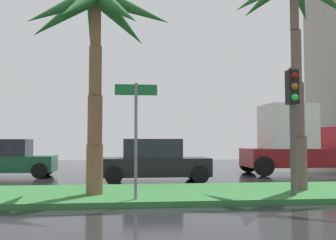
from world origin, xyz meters
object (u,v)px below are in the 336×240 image
object	(u,v)px
palm_tree_centre	(295,4)
box_truck_lead	(306,143)
car_in_traffic_second	(5,159)
traffic_signal_median_right	(293,107)
car_in_traffic_third	(154,161)
street_name_sign	(136,124)
palm_tree_centre_left	(96,24)

from	to	relation	value
palm_tree_centre	box_truck_lead	world-z (taller)	palm_tree_centre
palm_tree_centre	car_in_traffic_second	distance (m)	13.76
car_in_traffic_second	box_truck_lead	size ratio (longest dim) A/B	0.67
palm_tree_centre	traffic_signal_median_right	bearing A→B (deg)	-120.40
palm_tree_centre	car_in_traffic_third	size ratio (longest dim) A/B	1.66
traffic_signal_median_right	street_name_sign	bearing A→B (deg)	-176.31
box_truck_lead	palm_tree_centre_left	bearing A→B (deg)	-142.08
street_name_sign	car_in_traffic_third	bearing A→B (deg)	80.74
palm_tree_centre_left	car_in_traffic_third	xyz separation A→B (m)	(2.03, 4.72, -4.13)
box_truck_lead	palm_tree_centre	bearing A→B (deg)	-117.56
car_in_traffic_second	box_truck_lead	distance (m)	14.51
street_name_sign	traffic_signal_median_right	bearing A→B (deg)	3.69
palm_tree_centre_left	traffic_signal_median_right	distance (m)	6.01
car_in_traffic_second	box_truck_lead	world-z (taller)	box_truck_lead
street_name_sign	box_truck_lead	bearing A→B (deg)	44.48
palm_tree_centre	box_truck_lead	bearing A→B (deg)	62.44
car_in_traffic_third	box_truck_lead	size ratio (longest dim) A/B	0.67
palm_tree_centre	street_name_sign	bearing A→B (deg)	-165.00
palm_tree_centre	car_in_traffic_second	size ratio (longest dim) A/B	1.66
car_in_traffic_third	box_truck_lead	bearing A→B (deg)	20.91
traffic_signal_median_right	car_in_traffic_second	bearing A→B (deg)	141.09
car_in_traffic_second	car_in_traffic_third	distance (m)	7.15
street_name_sign	box_truck_lead	distance (m)	12.36
traffic_signal_median_right	street_name_sign	world-z (taller)	traffic_signal_median_right
car_in_traffic_second	palm_tree_centre	bearing A→B (deg)	-33.48
palm_tree_centre_left	street_name_sign	distance (m)	3.22
car_in_traffic_third	car_in_traffic_second	bearing A→B (deg)	157.33
palm_tree_centre_left	box_truck_lead	world-z (taller)	palm_tree_centre_left
palm_tree_centre	car_in_traffic_second	xyz separation A→B (m)	(-10.67, 7.05, -5.09)
palm_tree_centre	box_truck_lead	xyz separation A→B (m)	(3.82, 7.32, -4.36)
palm_tree_centre_left	palm_tree_centre	bearing A→B (deg)	3.89
palm_tree_centre	box_truck_lead	size ratio (longest dim) A/B	1.12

